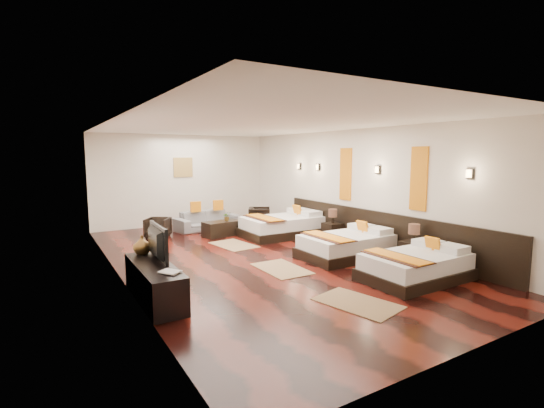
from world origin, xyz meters
TOP-DOWN VIEW (x-y plane):
  - floor at (0.00, 0.00)m, footprint 5.50×9.50m
  - ceiling at (0.00, 0.00)m, footprint 5.50×9.50m
  - back_wall at (0.00, 4.75)m, footprint 5.50×0.01m
  - left_wall at (-2.75, 0.00)m, footprint 0.01×9.50m
  - right_wall at (2.75, 0.00)m, footprint 0.01×9.50m
  - headboard_panel at (2.71, -0.80)m, footprint 0.08×6.60m
  - bed_near at (1.69, -2.75)m, footprint 1.89×1.19m
  - bed_mid at (1.69, -0.96)m, footprint 1.97×1.24m
  - bed_far at (1.70, 1.60)m, footprint 2.13×1.34m
  - nightstand_a at (2.44, -2.07)m, footprint 0.41×0.41m
  - nightstand_b at (2.44, 0.43)m, footprint 0.42×0.42m
  - jute_mat_near at (0.03, -3.05)m, footprint 1.01×1.34m
  - jute_mat_mid at (0.01, -1.00)m, footprint 0.76×1.20m
  - jute_mat_far at (0.08, 1.30)m, footprint 0.91×1.29m
  - tv_console at (-2.50, -1.36)m, footprint 0.50×1.80m
  - tv at (-2.45, -1.13)m, footprint 0.15×0.97m
  - book at (-2.50, -1.96)m, footprint 0.33×0.35m
  - figurine at (-2.50, -0.64)m, footprint 0.31×0.31m
  - sofa at (0.29, 3.52)m, footprint 1.98×1.02m
  - armchair_left at (-1.27, 3.10)m, footprint 0.81×0.81m
  - armchair_right at (1.84, 3.15)m, footprint 0.88×0.88m
  - coffee_table at (0.29, 2.47)m, footprint 1.06×0.64m
  - table_plant at (0.44, 2.46)m, footprint 0.24×0.22m
  - orange_panel_a at (2.73, -1.90)m, footprint 0.04×0.40m
  - orange_panel_b at (2.73, 0.30)m, footprint 0.04×0.40m
  - sconce_near at (2.70, -3.00)m, footprint 0.07×0.12m
  - sconce_mid at (2.70, -0.80)m, footprint 0.07×0.12m
  - sconce_far at (2.70, 1.40)m, footprint 0.07×0.12m
  - sconce_lounge at (2.70, 2.30)m, footprint 0.07×0.12m
  - gold_artwork at (0.00, 4.73)m, footprint 0.60×0.04m

SIDE VIEW (x-z plane):
  - floor at x=0.00m, z-range -0.01..0.01m
  - jute_mat_near at x=0.03m, z-range 0.00..0.01m
  - jute_mat_mid at x=0.01m, z-range 0.00..0.01m
  - jute_mat_far at x=0.08m, z-range 0.00..0.01m
  - coffee_table at x=0.29m, z-range 0.00..0.40m
  - bed_near at x=1.69m, z-range -0.11..0.61m
  - bed_mid at x=1.69m, z-range -0.12..0.63m
  - armchair_left at x=-1.27m, z-range 0.00..0.54m
  - sofa at x=0.29m, z-range 0.00..0.55m
  - tv_console at x=-2.50m, z-range 0.00..0.55m
  - bed_far at x=1.70m, z-range -0.13..0.69m
  - nightstand_a at x=2.44m, z-range -0.12..0.70m
  - nightstand_b at x=2.44m, z-range -0.12..0.70m
  - armchair_right at x=1.84m, z-range 0.00..0.59m
  - headboard_panel at x=2.71m, z-range 0.00..0.90m
  - table_plant at x=0.44m, z-range 0.40..0.64m
  - book at x=-2.50m, z-range 0.55..0.58m
  - figurine at x=-2.50m, z-range 0.55..0.86m
  - tv at x=-2.45m, z-range 0.55..1.11m
  - back_wall at x=0.00m, z-range 0.00..2.80m
  - left_wall at x=-2.75m, z-range 0.00..2.80m
  - right_wall at x=2.75m, z-range 0.00..2.80m
  - orange_panel_a at x=2.73m, z-range 1.05..2.35m
  - orange_panel_b at x=2.73m, z-range 1.05..2.35m
  - gold_artwork at x=0.00m, z-range 1.50..2.10m
  - sconce_near at x=2.70m, z-range 1.76..1.94m
  - sconce_mid at x=2.70m, z-range 1.76..1.94m
  - sconce_far at x=2.70m, z-range 1.76..1.94m
  - sconce_lounge at x=2.70m, z-range 1.76..1.94m
  - ceiling at x=0.00m, z-range 2.79..2.80m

